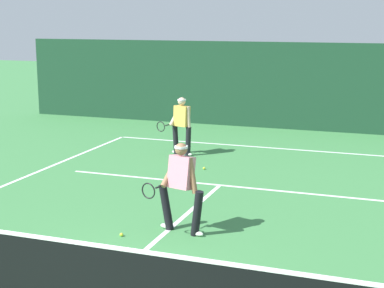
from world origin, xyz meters
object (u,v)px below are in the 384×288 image
Objects in this scene: player_far at (181,123)px; tennis_ball_extra at (204,168)px; tennis_ball at (121,235)px; player_near at (181,184)px.

tennis_ball_extra is (1.16, -1.42, -0.88)m from player_far.
tennis_ball is at bearing 118.16° from player_far.
tennis_ball_extra is (-0.15, 5.10, 0.00)m from tennis_ball.
player_near is at bearing 127.42° from player_far.
player_near reaches higher than tennis_ball.
tennis_ball is (-0.93, -0.57, -0.89)m from player_near.
player_far is 6.70m from tennis_ball.
player_far is 25.09× the size of tennis_ball_extra.
tennis_ball is at bearing -88.28° from tennis_ball_extra.
player_far is 25.09× the size of tennis_ball.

